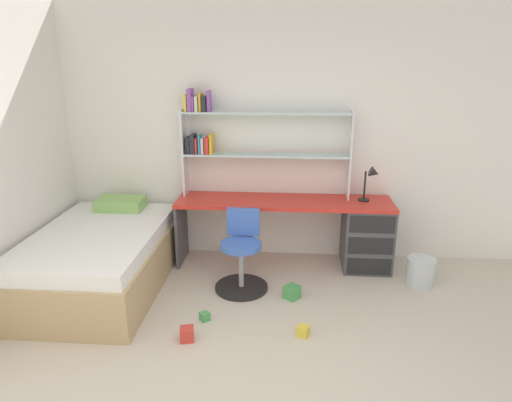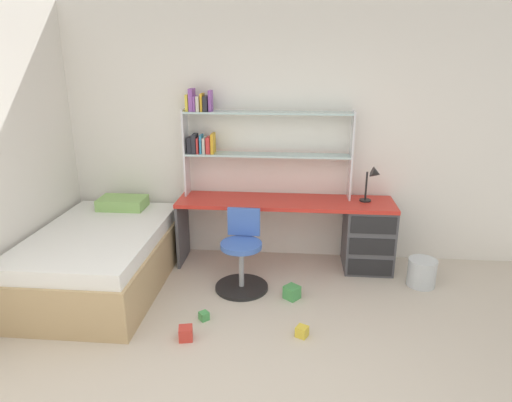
% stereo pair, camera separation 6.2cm
% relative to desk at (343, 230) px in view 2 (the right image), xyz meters
% --- Properties ---
extents(room_shell, '(5.77, 6.35, 2.74)m').
position_rel_desk_xyz_m(room_shell, '(-1.91, -1.10, 0.94)').
color(room_shell, white).
rests_on(room_shell, ground_plane).
extents(desk, '(2.28, 0.53, 0.74)m').
position_rel_desk_xyz_m(desk, '(0.00, 0.00, 0.00)').
color(desk, red).
rests_on(desk, ground_plane).
extents(bookshelf_hutch, '(1.78, 0.22, 1.13)m').
position_rel_desk_xyz_m(bookshelf_hutch, '(-1.08, 0.15, 0.98)').
color(bookshelf_hutch, silver).
rests_on(bookshelf_hutch, desk).
extents(desk_lamp, '(0.20, 0.17, 0.38)m').
position_rel_desk_xyz_m(desk_lamp, '(0.27, 0.01, 0.57)').
color(desk_lamp, black).
rests_on(desk_lamp, desk).
extents(swivel_chair, '(0.52, 0.52, 0.78)m').
position_rel_desk_xyz_m(swivel_chair, '(-1.02, -0.56, -0.12)').
color(swivel_chair, black).
rests_on(swivel_chair, ground_plane).
extents(bed_platform, '(1.19, 1.84, 0.71)m').
position_rel_desk_xyz_m(bed_platform, '(-2.41, -0.64, -0.13)').
color(bed_platform, tan).
rests_on(bed_platform, ground_plane).
extents(waste_bin, '(0.28, 0.28, 0.28)m').
position_rel_desk_xyz_m(waste_bin, '(0.76, -0.36, -0.29)').
color(waste_bin, silver).
rests_on(waste_bin, ground_plane).
extents(toy_block_red_0, '(0.13, 0.13, 0.11)m').
position_rel_desk_xyz_m(toy_block_red_0, '(-1.37, -1.46, -0.37)').
color(toy_block_red_0, red).
rests_on(toy_block_red_0, ground_plane).
extents(toy_block_yellow_1, '(0.12, 0.12, 0.09)m').
position_rel_desk_xyz_m(toy_block_yellow_1, '(-0.44, -1.34, -0.38)').
color(toy_block_yellow_1, gold).
rests_on(toy_block_yellow_1, ground_plane).
extents(toy_block_green_4, '(0.10, 0.10, 0.07)m').
position_rel_desk_xyz_m(toy_block_green_4, '(-1.28, -1.17, -0.39)').
color(toy_block_green_4, '#479E51').
rests_on(toy_block_green_4, ground_plane).
extents(toy_block_green_5, '(0.18, 0.18, 0.13)m').
position_rel_desk_xyz_m(toy_block_green_5, '(-0.53, -0.74, -0.36)').
color(toy_block_green_5, '#479E51').
rests_on(toy_block_green_5, ground_plane).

